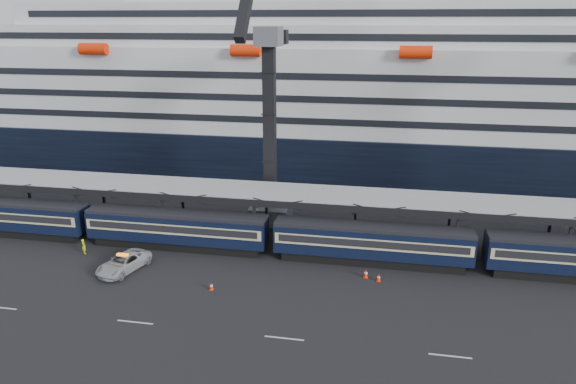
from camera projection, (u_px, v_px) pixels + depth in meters
name	position (u px, v px, depth m)	size (l,w,h in m)	color
ground	(471.00, 328.00, 39.77)	(260.00, 260.00, 0.00)	black
train	(407.00, 244.00, 49.18)	(133.05, 3.00, 4.05)	black
canopy	(455.00, 204.00, 51.15)	(130.00, 6.25, 5.53)	gray
cruise_ship	(427.00, 91.00, 78.91)	(214.09, 28.84, 34.00)	black
crane_dark_near	(269.00, 122.00, 56.71)	(4.50, 17.75, 35.08)	#4E5156
pickup_truck	(123.00, 263.00, 48.60)	(2.60, 5.65, 1.57)	#A1A5A8
worker	(84.00, 246.00, 52.12)	(0.58, 0.38, 1.59)	#D4F70D
traffic_cone_b	(211.00, 286.00, 45.23)	(0.37, 0.37, 0.75)	#FF2D08
traffic_cone_c	(366.00, 273.00, 47.38)	(0.43, 0.43, 0.86)	#FF2D08
traffic_cone_d	(379.00, 277.00, 46.73)	(0.37, 0.37, 0.74)	#FF2D08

